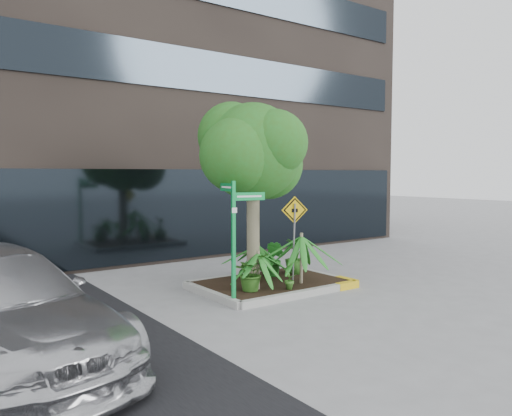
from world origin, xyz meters
TOP-DOWN VIEW (x-y plane):
  - ground at (0.00, 0.00)m, footprint 80.00×80.00m
  - building at (0.50, 8.50)m, footprint 18.00×8.00m
  - planter at (0.23, 0.27)m, footprint 3.35×2.36m
  - tree at (-0.16, 0.52)m, footprint 2.79×2.48m
  - palm_front at (0.61, -0.25)m, footprint 1.26×1.26m
  - palm_left at (-0.50, -0.16)m, footprint 0.92×0.92m
  - palm_back at (0.26, 0.88)m, footprint 0.90×0.90m
  - shrub_a at (-0.71, -0.17)m, footprint 0.90×0.90m
  - shrub_b at (1.19, 0.64)m, footprint 0.52×0.52m
  - shrub_c at (0.02, -0.55)m, footprint 0.47×0.47m
  - shrub_d at (0.57, 0.66)m, footprint 0.53×0.53m
  - street_sign_post at (-1.28, -0.45)m, footprint 0.71×0.80m
  - cattle_sign at (0.38, -0.28)m, footprint 0.57×0.22m

SIDE VIEW (x-z plane):
  - ground at x=0.00m, z-range 0.00..0.00m
  - planter at x=0.23m, z-range 0.03..0.18m
  - shrub_c at x=0.02m, z-range 0.15..0.80m
  - shrub_a at x=-0.71m, z-range 0.15..0.92m
  - shrub_d at x=0.57m, z-range 0.15..1.00m
  - shrub_b at x=1.19m, z-range 0.15..1.00m
  - palm_back at x=0.26m, z-range 0.40..1.39m
  - palm_left at x=-0.50m, z-range 0.40..1.43m
  - palm_front at x=0.61m, z-range 0.50..1.90m
  - cattle_sign at x=0.38m, z-range 0.49..2.43m
  - street_sign_post at x=-1.28m, z-range 0.29..2.73m
  - tree at x=-0.16m, z-range 0.96..5.15m
  - building at x=0.50m, z-range 0.00..15.00m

